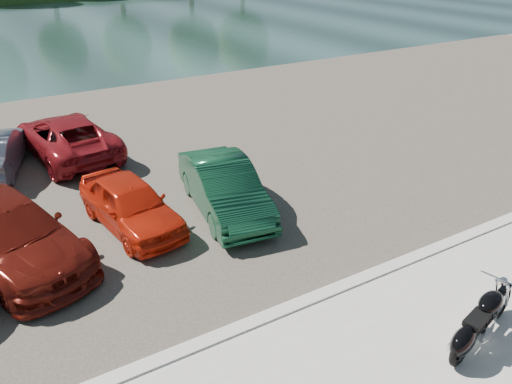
% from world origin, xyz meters
% --- Properties ---
extents(ground, '(200.00, 200.00, 0.00)m').
position_xyz_m(ground, '(0.00, 0.00, 0.00)').
color(ground, '#595447').
rests_on(ground, ground).
extents(promenade, '(60.00, 6.00, 0.10)m').
position_xyz_m(promenade, '(0.00, -1.00, 0.05)').
color(promenade, '#B3B0A9').
rests_on(promenade, ground).
extents(kerb, '(60.00, 0.30, 0.14)m').
position_xyz_m(kerb, '(0.00, 2.00, 0.07)').
color(kerb, '#B3B0A9').
rests_on(kerb, ground).
extents(parking_lot, '(60.00, 18.00, 0.04)m').
position_xyz_m(parking_lot, '(0.00, 11.00, 0.02)').
color(parking_lot, '#3C3730').
rests_on(parking_lot, ground).
extents(river, '(120.00, 40.00, 0.00)m').
position_xyz_m(river, '(0.00, 40.00, 0.00)').
color(river, '#1B312D').
rests_on(river, ground).
extents(motorcycle, '(2.29, 0.93, 1.05)m').
position_xyz_m(motorcycle, '(0.51, -0.46, 0.56)').
color(motorcycle, black).
rests_on(motorcycle, promenade).
extents(car_3, '(3.41, 5.31, 1.43)m').
position_xyz_m(car_3, '(-6.09, 6.53, 0.76)').
color(car_3, '#5F140D').
rests_on(car_3, parking_lot).
extents(car_4, '(1.99, 3.85, 1.25)m').
position_xyz_m(car_4, '(-3.33, 6.68, 0.67)').
color(car_4, red).
rests_on(car_4, parking_lot).
extents(car_5, '(2.09, 4.37, 1.38)m').
position_xyz_m(car_5, '(-0.95, 6.22, 0.73)').
color(car_5, '#113F27').
rests_on(car_5, parking_lot).
extents(car_10, '(2.87, 5.19, 1.38)m').
position_xyz_m(car_10, '(-3.67, 12.22, 0.73)').
color(car_10, maroon).
rests_on(car_10, parking_lot).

